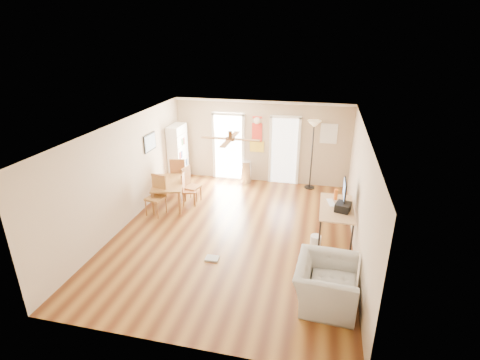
% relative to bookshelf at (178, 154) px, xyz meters
% --- Properties ---
extents(floor, '(7.00, 7.00, 0.00)m').
position_rel_bookshelf_xyz_m(floor, '(2.54, -2.85, -0.93)').
color(floor, brown).
rests_on(floor, ground).
extents(ceiling, '(5.50, 7.00, 0.00)m').
position_rel_bookshelf_xyz_m(ceiling, '(2.54, -2.85, 1.67)').
color(ceiling, silver).
rests_on(ceiling, floor).
extents(wall_back, '(5.50, 0.04, 2.60)m').
position_rel_bookshelf_xyz_m(wall_back, '(2.54, 0.65, 0.37)').
color(wall_back, beige).
rests_on(wall_back, floor).
extents(wall_front, '(5.50, 0.04, 2.60)m').
position_rel_bookshelf_xyz_m(wall_front, '(2.54, -6.35, 0.37)').
color(wall_front, beige).
rests_on(wall_front, floor).
extents(wall_left, '(0.04, 7.00, 2.60)m').
position_rel_bookshelf_xyz_m(wall_left, '(-0.21, -2.85, 0.37)').
color(wall_left, beige).
rests_on(wall_left, floor).
extents(wall_right, '(0.04, 7.00, 2.60)m').
position_rel_bookshelf_xyz_m(wall_right, '(5.29, -2.85, 0.37)').
color(wall_right, beige).
rests_on(wall_right, floor).
extents(crown_molding, '(5.50, 7.00, 0.08)m').
position_rel_bookshelf_xyz_m(crown_molding, '(2.54, -2.85, 1.63)').
color(crown_molding, white).
rests_on(crown_molding, wall_back).
extents(kitchen_doorway, '(0.90, 0.10, 2.10)m').
position_rel_bookshelf_xyz_m(kitchen_doorway, '(1.49, 0.63, 0.12)').
color(kitchen_doorway, white).
rests_on(kitchen_doorway, wall_back).
extents(bathroom_doorway, '(0.80, 0.10, 2.10)m').
position_rel_bookshelf_xyz_m(bathroom_doorway, '(3.29, 0.63, 0.12)').
color(bathroom_doorway, white).
rests_on(bathroom_doorway, wall_back).
extents(wall_decal, '(0.46, 0.03, 1.10)m').
position_rel_bookshelf_xyz_m(wall_decal, '(2.42, 0.63, 0.62)').
color(wall_decal, red).
rests_on(wall_decal, wall_back).
extents(ac_grille, '(0.50, 0.04, 0.60)m').
position_rel_bookshelf_xyz_m(ac_grille, '(4.59, 0.62, 0.77)').
color(ac_grille, white).
rests_on(ac_grille, wall_back).
extents(framed_poster, '(0.04, 0.66, 0.48)m').
position_rel_bookshelf_xyz_m(framed_poster, '(-0.18, -1.45, 0.77)').
color(framed_poster, black).
rests_on(framed_poster, wall_left).
extents(ceiling_fan, '(1.24, 1.24, 0.20)m').
position_rel_bookshelf_xyz_m(ceiling_fan, '(2.54, -3.15, 1.50)').
color(ceiling_fan, '#593819').
rests_on(ceiling_fan, ceiling).
extents(bookshelf, '(0.44, 0.86, 1.85)m').
position_rel_bookshelf_xyz_m(bookshelf, '(0.00, 0.00, 0.00)').
color(bookshelf, white).
rests_on(bookshelf, floor).
extents(dining_table, '(1.15, 1.52, 0.67)m').
position_rel_bookshelf_xyz_m(dining_table, '(0.39, -1.70, -0.59)').
color(dining_table, olive).
rests_on(dining_table, floor).
extents(dining_chair_right_a, '(0.49, 0.49, 1.00)m').
position_rel_bookshelf_xyz_m(dining_chair_right_a, '(0.94, -1.37, -0.43)').
color(dining_chair_right_a, '#A67135').
rests_on(dining_chair_right_a, floor).
extents(dining_chair_right_b, '(0.45, 0.45, 0.92)m').
position_rel_bookshelf_xyz_m(dining_chair_right_b, '(0.94, -1.56, -0.47)').
color(dining_chair_right_b, '#A25C34').
rests_on(dining_chair_right_b, floor).
extents(dining_chair_near, '(0.52, 0.52, 1.05)m').
position_rel_bookshelf_xyz_m(dining_chair_near, '(0.29, -2.34, -0.40)').
color(dining_chair_near, '#AB7537').
rests_on(dining_chair_near, floor).
extents(dining_chair_far, '(0.53, 0.53, 1.07)m').
position_rel_bookshelf_xyz_m(dining_chair_far, '(0.31, -0.74, -0.39)').
color(dining_chair_far, '#905C2E').
rests_on(dining_chair_far, floor).
extents(trash_can, '(0.40, 0.40, 0.74)m').
position_rel_bookshelf_xyz_m(trash_can, '(2.14, 0.34, -0.56)').
color(trash_can, silver).
rests_on(trash_can, floor).
extents(torchiere_lamp, '(0.47, 0.47, 2.12)m').
position_rel_bookshelf_xyz_m(torchiere_lamp, '(4.16, 0.38, 0.13)').
color(torchiere_lamp, black).
rests_on(torchiere_lamp, floor).
extents(computer_desk, '(0.75, 1.50, 0.80)m').
position_rel_bookshelf_xyz_m(computer_desk, '(4.87, -2.52, -0.52)').
color(computer_desk, tan).
rests_on(computer_desk, floor).
extents(imac, '(0.10, 0.65, 0.60)m').
position_rel_bookshelf_xyz_m(imac, '(5.01, -2.38, 0.18)').
color(imac, black).
rests_on(imac, computer_desk).
extents(keyboard, '(0.22, 0.44, 0.02)m').
position_rel_bookshelf_xyz_m(keyboard, '(4.74, -2.32, -0.12)').
color(keyboard, silver).
rests_on(keyboard, computer_desk).
extents(printer, '(0.39, 0.43, 0.18)m').
position_rel_bookshelf_xyz_m(printer, '(4.99, -2.68, -0.03)').
color(printer, black).
rests_on(printer, computer_desk).
extents(orange_bottle, '(0.09, 0.09, 0.26)m').
position_rel_bookshelf_xyz_m(orange_bottle, '(4.84, -2.10, 0.01)').
color(orange_bottle, orange).
rests_on(orange_bottle, computer_desk).
extents(wastebasket_a, '(0.29, 0.29, 0.28)m').
position_rel_bookshelf_xyz_m(wastebasket_a, '(4.46, -3.00, -0.79)').
color(wastebasket_a, white).
rests_on(wastebasket_a, floor).
extents(wastebasket_b, '(0.29, 0.29, 0.31)m').
position_rel_bookshelf_xyz_m(wastebasket_b, '(4.41, -3.79, -0.77)').
color(wastebasket_b, white).
rests_on(wastebasket_b, floor).
extents(floor_cloth, '(0.29, 0.23, 0.04)m').
position_rel_bookshelf_xyz_m(floor_cloth, '(2.35, -4.02, -0.91)').
color(floor_cloth, '#AAA9A4').
rests_on(floor_cloth, floor).
extents(armchair, '(1.12, 1.26, 0.78)m').
position_rel_bookshelf_xyz_m(armchair, '(4.69, -4.83, -0.54)').
color(armchair, '#A6A5A0').
rests_on(armchair, floor).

